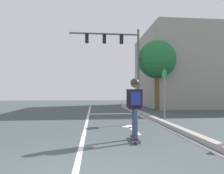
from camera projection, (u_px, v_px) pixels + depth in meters
The scene contains 12 objects.
lane_line_center at pixel (87, 122), 8.54m from camera, with size 0.12×20.00×0.01m, color silver.
lane_line_curbside at pixel (152, 121), 8.83m from camera, with size 0.12×20.00×0.01m, color silver.
stop_bar at pixel (114, 114), 11.99m from camera, with size 3.14×0.40×0.01m, color silver.
lane_arrow_stem at pixel (134, 131), 6.69m from camera, with size 0.16×1.40×0.01m, color silver.
lane_arrow_head at pixel (130, 126), 7.54m from camera, with size 0.56×0.44×0.01m, color silver.
curb_strip at pixel (157, 120), 8.85m from camera, with size 0.24×24.00×0.14m, color #A39C92.
skateboard at pixel (135, 138), 5.30m from camera, with size 0.26×0.88×0.08m.
skater at pixel (135, 100), 5.31m from camera, with size 0.46×0.62×1.65m.
traffic_signal_mast at pixel (119, 51), 13.65m from camera, with size 4.98×0.34×5.89m.
street_sign_post at pixel (164, 87), 8.83m from camera, with size 0.06×0.44×2.44m.
roadside_tree at pixel (157, 60), 14.29m from camera, with size 2.82×2.82×5.21m.
building_block at pixel (212, 71), 19.00m from camera, with size 13.78×8.25×7.01m, color gray.
Camera 1 is at (0.31, -2.65, 1.34)m, focal length 30.71 mm.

